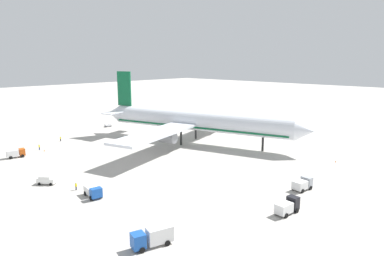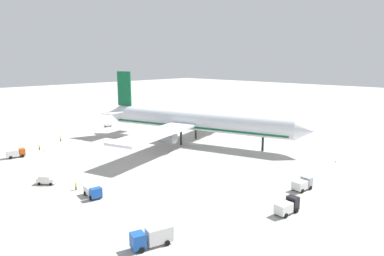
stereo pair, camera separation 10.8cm
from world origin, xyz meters
name	(u,v)px [view 2 (the right image)]	position (x,y,z in m)	size (l,w,h in m)	color
ground_plane	(197,143)	(0.00, 0.00, 0.00)	(600.00, 600.00, 0.00)	#ADA8A0
airliner	(194,121)	(-1.24, -0.33, 7.41)	(75.37, 72.99, 23.46)	silver
service_truck_0	(153,236)	(40.03, -53.06, 1.59)	(3.81, 6.69, 2.87)	#194CA5
service_truck_1	(16,153)	(-25.52, -49.12, 1.36)	(3.00, 5.08, 2.42)	#BF4C14
service_truck_2	(302,184)	(45.70, -15.95, 1.35)	(3.13, 4.87, 2.60)	#999EA5
service_truck_3	(93,191)	(16.42, -49.14, 1.24)	(5.29, 3.18, 2.38)	#194CA5
service_truck_4	(287,206)	(49.11, -28.81, 1.42)	(2.82, 5.32, 2.83)	black
service_van	(47,180)	(2.16, -52.45, 1.03)	(4.36, 3.98, 1.97)	white
baggage_cart_0	(108,125)	(-46.50, -4.91, 0.65)	(1.63, 3.53, 1.16)	#595B60
baggage_cart_1	(132,120)	(-49.19, 9.50, 0.79)	(2.12, 3.18, 1.45)	#595B60
ground_worker_0	(39,147)	(-29.25, -40.83, 0.91)	(0.53, 0.53, 1.78)	navy
ground_worker_1	(61,139)	(-35.86, -30.74, 0.85)	(0.56, 0.56, 1.68)	black
ground_worker_2	(76,186)	(10.37, -49.70, 0.83)	(0.56, 0.56, 1.65)	#3F3F47
traffic_cone_0	(336,161)	(42.92, 9.63, 0.28)	(0.36, 0.36, 0.55)	orange
traffic_cone_1	(44,150)	(-26.59, -40.46, 0.28)	(0.36, 0.36, 0.55)	orange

